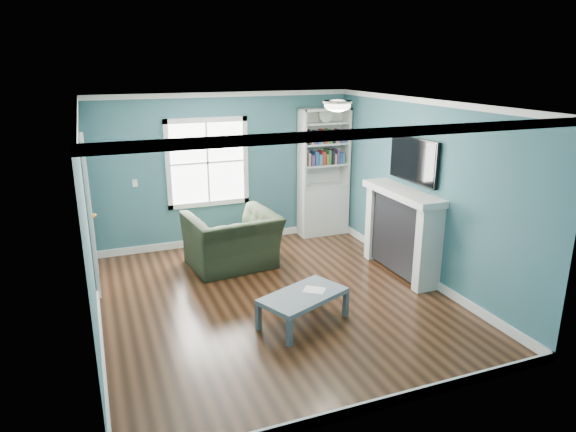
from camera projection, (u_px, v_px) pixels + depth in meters
name	position (u px, v px, depth m)	size (l,w,h in m)	color
floor	(276.00, 300.00, 6.92)	(5.00, 5.00, 0.00)	black
room_walls	(275.00, 186.00, 6.46)	(5.00, 5.00, 5.00)	#31696F
trim	(275.00, 212.00, 6.56)	(4.50, 5.00, 2.60)	white
window	(208.00, 163.00, 8.61)	(1.40, 0.06, 1.50)	white
bookshelf	(323.00, 185.00, 9.32)	(0.90, 0.35, 2.31)	silver
fireplace	(402.00, 233.00, 7.64)	(0.44, 1.58, 1.30)	black
tv	(414.00, 160.00, 7.37)	(0.06, 1.10, 0.65)	black
door	(90.00, 213.00, 7.08)	(0.12, 0.98, 2.17)	silver
ceiling_fixture	(338.00, 105.00, 6.59)	(0.38, 0.38, 0.15)	white
light_switch	(135.00, 183.00, 8.26)	(0.08, 0.01, 0.12)	white
recliner	(232.00, 232.00, 7.88)	(1.31, 0.85, 1.14)	#222C1B
coffee_table	(303.00, 298.00, 6.23)	(1.20, 0.95, 0.39)	#4C525B
paper_sheet	(314.00, 290.00, 6.32)	(0.20, 0.26, 0.00)	white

